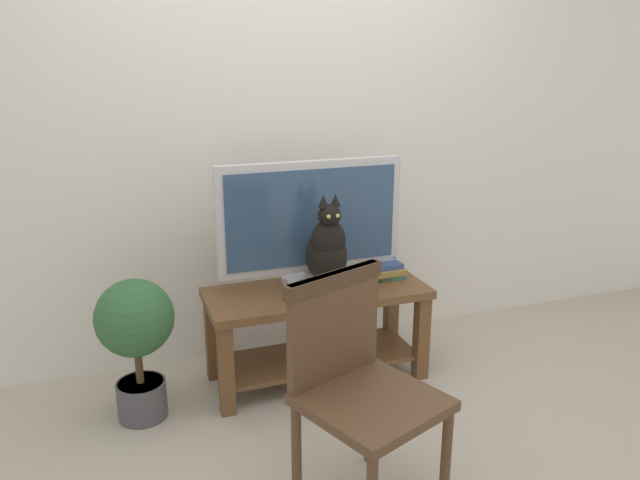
# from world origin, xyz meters

# --- Properties ---
(ground_plane) EXTENTS (12.00, 12.00, 0.00)m
(ground_plane) POSITION_xyz_m (0.00, 0.00, 0.00)
(ground_plane) COLOR #ADA393
(back_wall) EXTENTS (7.00, 0.12, 2.80)m
(back_wall) POSITION_xyz_m (0.00, 0.97, 1.40)
(back_wall) COLOR silver
(back_wall) RESTS_ON ground
(tv_stand) EXTENTS (1.16, 0.47, 0.52)m
(tv_stand) POSITION_xyz_m (0.02, 0.46, 0.35)
(tv_stand) COLOR brown
(tv_stand) RESTS_ON ground
(tv) EXTENTS (0.99, 0.20, 0.67)m
(tv) POSITION_xyz_m (0.02, 0.55, 0.87)
(tv) COLOR #B7B7BC
(tv) RESTS_ON tv_stand
(media_box) EXTENTS (0.37, 0.24, 0.07)m
(media_box) POSITION_xyz_m (0.04, 0.38, 0.55)
(media_box) COLOR #ADADB2
(media_box) RESTS_ON tv_stand
(cat) EXTENTS (0.21, 0.31, 0.46)m
(cat) POSITION_xyz_m (0.04, 0.37, 0.76)
(cat) COLOR black
(cat) RESTS_ON media_box
(wooden_chair) EXTENTS (0.60, 0.60, 0.92)m
(wooden_chair) POSITION_xyz_m (-0.15, -0.47, 0.54)
(wooden_chair) COLOR #513823
(wooden_chair) RESTS_ON ground
(book_stack) EXTENTS (0.23, 0.16, 0.08)m
(book_stack) POSITION_xyz_m (0.43, 0.50, 0.56)
(book_stack) COLOR #38664C
(book_stack) RESTS_ON tv_stand
(potted_plant) EXTENTS (0.37, 0.37, 0.71)m
(potted_plant) POSITION_xyz_m (-0.91, 0.39, 0.44)
(potted_plant) COLOR #47474C
(potted_plant) RESTS_ON ground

